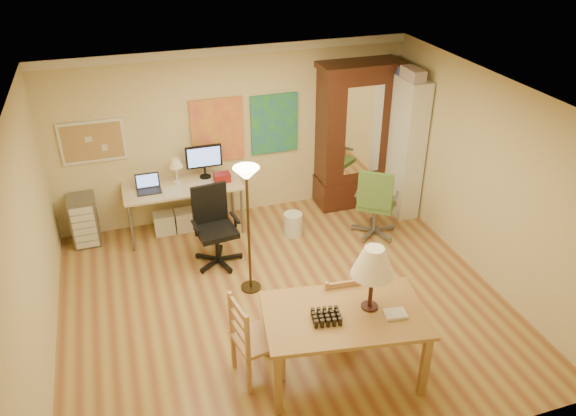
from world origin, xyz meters
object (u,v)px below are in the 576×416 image
object	(u,v)px
dining_table	(355,299)
computer_desk	(186,202)
armoire	(355,144)
office_chair_black	(216,243)
bookshelf	(402,146)
office_chair_green	(375,217)

from	to	relation	value
dining_table	computer_desk	size ratio (longest dim) A/B	1.04
armoire	office_chair_black	bearing A→B (deg)	-157.09
dining_table	office_chair_black	xyz separation A→B (m)	(-0.95, 2.51, -0.69)
dining_table	bookshelf	xyz separation A→B (m)	(2.20, 3.15, 0.11)
bookshelf	computer_desk	bearing A→B (deg)	173.96
armoire	bookshelf	size ratio (longest dim) A/B	1.07
computer_desk	office_chair_black	bearing A→B (deg)	-75.69
computer_desk	armoire	size ratio (longest dim) A/B	0.73
office_chair_green	armoire	xyz separation A→B (m)	(0.13, 1.11, 0.73)
dining_table	computer_desk	distance (m)	3.75
office_chair_green	dining_table	bearing A→B (deg)	-120.72
dining_table	office_chair_green	xyz separation A→B (m)	(1.47, 2.48, -0.69)
office_chair_green	computer_desk	bearing A→B (deg)	158.90
office_chair_black	office_chair_green	size ratio (longest dim) A/B	0.99
office_chair_green	bookshelf	distance (m)	1.28
dining_table	bookshelf	size ratio (longest dim) A/B	0.81
computer_desk	bookshelf	world-z (taller)	bookshelf
dining_table	armoire	bearing A→B (deg)	66.01
office_chair_black	office_chair_green	bearing A→B (deg)	-0.83
office_chair_black	armoire	world-z (taller)	armoire
computer_desk	armoire	world-z (taller)	armoire
computer_desk	bookshelf	size ratio (longest dim) A/B	0.78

